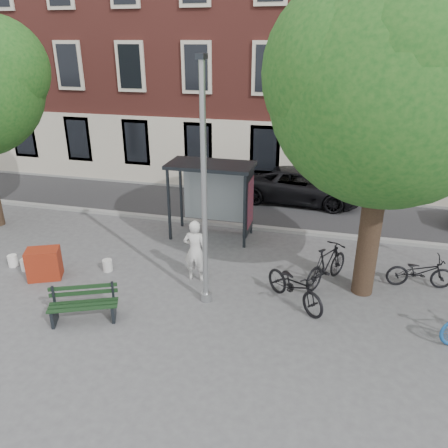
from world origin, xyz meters
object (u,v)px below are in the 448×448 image
Objects in this scene: bench at (84,306)px; car_dark at (301,185)px; bike_d at (327,265)px; bike_c at (295,286)px; bus_shelter at (223,184)px; painter at (195,251)px; red_stand at (44,264)px; lamppost at (204,202)px; bike_a at (420,272)px.

bench is 0.34× the size of car_dark.
bench is at bearing 60.03° from bike_d.
car_dark is (-0.60, 7.98, 0.17)m from bike_c.
bike_d is at bearing -33.75° from bus_shelter.
painter reaches higher than red_stand.
bike_d is (3.01, 1.69, -2.20)m from lamppost.
painter is 2.95m from bike_c.
painter is 3.69m from bike_d.
lamppost is at bearing 0.02° from red_stand.
bike_a is at bearing -138.92° from bike_d.
bike_c is 2.30× the size of red_stand.
car_dark is (-3.85, 6.23, 0.24)m from bike_a.
bench is at bearing 107.55° from bike_a.
car_dark is (-1.34, 6.71, 0.12)m from bike_d.
bike_c is (2.27, 0.42, -2.24)m from lamppost.
car_dark is (4.32, 9.95, 0.32)m from bench.
bike_a is 10.59m from red_stand.
bike_a is 0.91× the size of bike_d.
lamppost reaches higher than painter.
bus_shelter is (-0.61, 4.11, -0.87)m from lamppost.
bike_c is (-3.26, -1.75, 0.07)m from bike_a.
car_dark reaches higher than bike_d.
lamppost is 8.81m from car_dark.
bus_shelter is at bearing 98.43° from lamppost.
bike_d reaches higher than bike_c.
bench is 2.69m from red_stand.
lamppost is 5.38m from red_stand.
lamppost reaches higher than bike_a.
bike_d reaches higher than bike_a.
bus_shelter is at bearing 155.30° from car_dark.
bench is at bearing 154.24° from bike_c.
bike_a is at bearing 1.24° from bench.
painter is at bearing 121.02° from bike_c.
lamppost is 2.14× the size of bus_shelter.
car_dark is 5.67× the size of red_stand.
bike_c reaches higher than red_stand.
lamppost is at bearing 104.51° from bike_a.
bench is (-2.04, -5.66, -1.53)m from bus_shelter.
lamppost is 3.89m from bench.
painter is at bearing 166.16° from car_dark.
bus_shelter is 6.08m from red_stand.
bike_d is (3.61, 0.69, -0.33)m from painter.
car_dark is at bearing 24.80° from bike_a.
car_dark reaches higher than bike_c.
red_stand reaches higher than bench.
bus_shelter is 4.87m from bike_c.
lamppost is 4.24m from bus_shelter.
bus_shelter is 5.01m from car_dark.
bike_d is at bearing -171.88° from painter.
car_dark is at bearing 46.63° from bike_c.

